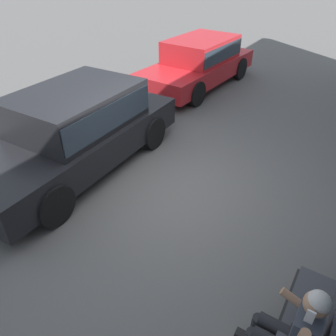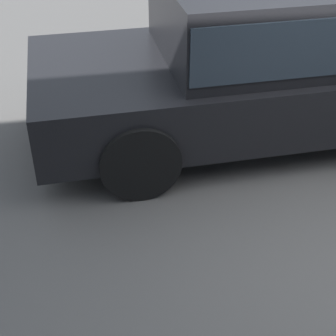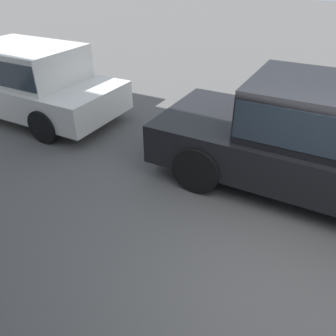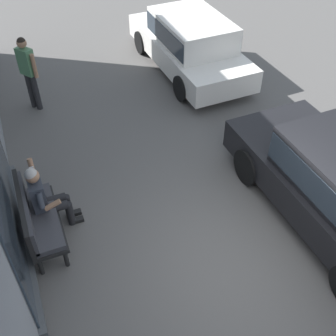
{
  "view_description": "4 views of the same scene",
  "coord_description": "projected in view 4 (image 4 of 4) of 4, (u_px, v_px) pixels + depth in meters",
  "views": [
    {
      "loc": [
        3.99,
        2.6,
        3.66
      ],
      "look_at": [
        0.78,
        0.56,
        1.09
      ],
      "focal_mm": 35.0,
      "sensor_mm": 36.0,
      "label": 1
    },
    {
      "loc": [
        2.1,
        2.6,
        2.76
      ],
      "look_at": [
        1.63,
        0.08,
        0.98
      ],
      "focal_mm": 55.0,
      "sensor_mm": 36.0,
      "label": 2
    },
    {
      "loc": [
        0.09,
        2.6,
        2.84
      ],
      "look_at": [
        1.49,
        0.17,
        1.05
      ],
      "focal_mm": 35.0,
      "sensor_mm": 36.0,
      "label": 3
    },
    {
      "loc": [
        -3.16,
        2.6,
        5.59
      ],
      "look_at": [
        1.3,
        0.8,
        1.22
      ],
      "focal_mm": 45.0,
      "sensor_mm": 36.0,
      "label": 4
    }
  ],
  "objects": [
    {
      "name": "person_on_phone",
      "position": [
        45.0,
        197.0,
        6.78
      ],
      "size": [
        0.73,
        0.74,
        1.32
      ],
      "color": "black",
      "rests_on": "ground_plane"
    },
    {
      "name": "bench",
      "position": [
        35.0,
        217.0,
        6.64
      ],
      "size": [
        1.51,
        0.55,
        0.98
      ],
      "color": "black",
      "rests_on": "ground_plane"
    },
    {
      "name": "pedestrian_standing",
      "position": [
        28.0,
        68.0,
        9.21
      ],
      "size": [
        0.46,
        0.37,
        1.73
      ],
      "color": "#232326",
      "rests_on": "ground_plane"
    },
    {
      "name": "ground_plane",
      "position": [
        245.0,
        264.0,
        6.65
      ],
      "size": [
        60.0,
        60.0,
        0.0
      ],
      "primitive_type": "plane",
      "color": "#565451"
    },
    {
      "name": "parked_car_far",
      "position": [
        190.0,
        42.0,
        10.7
      ],
      "size": [
        4.32,
        1.92,
        1.44
      ],
      "color": "white",
      "rests_on": "ground_plane"
    }
  ]
}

